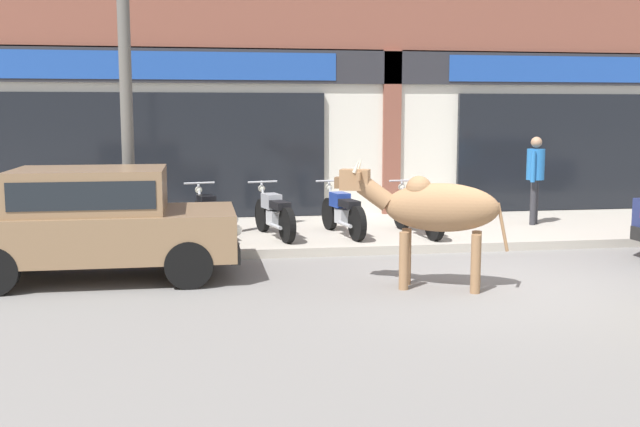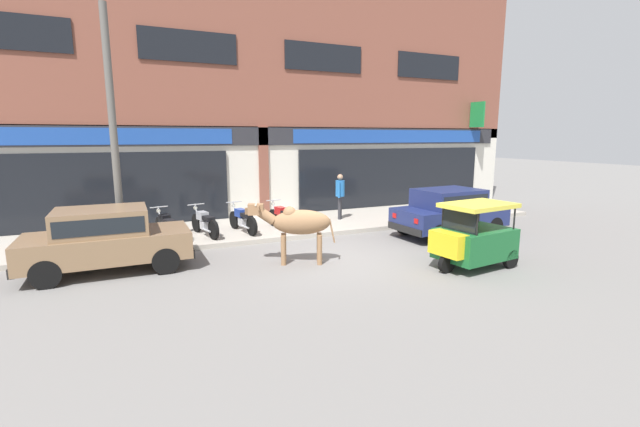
{
  "view_description": "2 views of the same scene",
  "coord_description": "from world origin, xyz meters",
  "px_view_note": "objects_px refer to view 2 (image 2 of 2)",
  "views": [
    {
      "loc": [
        -3.82,
        -8.8,
        2.18
      ],
      "look_at": [
        -2.23,
        1.0,
        0.83
      ],
      "focal_mm": 42.0,
      "sensor_mm": 36.0,
      "label": 1
    },
    {
      "loc": [
        -4.66,
        -9.38,
        3.04
      ],
      "look_at": [
        0.08,
        1.0,
        0.98
      ],
      "focal_mm": 24.0,
      "sensor_mm": 36.0,
      "label": 2
    }
  ],
  "objects_px": {
    "motorcycle_0": "(167,226)",
    "motorcycle_2": "(243,220)",
    "car_1": "(106,237)",
    "cow": "(297,223)",
    "auto_rickshaw": "(473,240)",
    "utility_pole": "(113,132)",
    "motorcycle_3": "(283,217)",
    "pedestrian": "(340,192)",
    "car_0": "(449,210)",
    "motorcycle_1": "(204,223)"
  },
  "relations": [
    {
      "from": "motorcycle_0",
      "to": "motorcycle_2",
      "type": "distance_m",
      "value": 2.22
    },
    {
      "from": "car_1",
      "to": "motorcycle_2",
      "type": "relative_size",
      "value": 2.02
    },
    {
      "from": "cow",
      "to": "car_1",
      "type": "distance_m",
      "value": 4.35
    },
    {
      "from": "motorcycle_2",
      "to": "auto_rickshaw",
      "type": "bearing_deg",
      "value": -52.55
    },
    {
      "from": "auto_rickshaw",
      "to": "motorcycle_2",
      "type": "xyz_separation_m",
      "value": [
        -4.1,
        5.36,
        -0.13
      ]
    },
    {
      "from": "cow",
      "to": "auto_rickshaw",
      "type": "xyz_separation_m",
      "value": [
        3.62,
        -2.0,
        -0.35
      ]
    },
    {
      "from": "utility_pole",
      "to": "motorcycle_0",
      "type": "bearing_deg",
      "value": 34.2
    },
    {
      "from": "cow",
      "to": "car_1",
      "type": "height_order",
      "value": "cow"
    },
    {
      "from": "car_1",
      "to": "motorcycle_3",
      "type": "height_order",
      "value": "car_1"
    },
    {
      "from": "auto_rickshaw",
      "to": "car_1",
      "type": "bearing_deg",
      "value": 157.66
    },
    {
      "from": "car_1",
      "to": "pedestrian",
      "type": "height_order",
      "value": "pedestrian"
    },
    {
      "from": "cow",
      "to": "utility_pole",
      "type": "relative_size",
      "value": 0.34
    },
    {
      "from": "motorcycle_2",
      "to": "car_0",
      "type": "bearing_deg",
      "value": -23.64
    },
    {
      "from": "car_0",
      "to": "car_1",
      "type": "bearing_deg",
      "value": 177.58
    },
    {
      "from": "motorcycle_3",
      "to": "motorcycle_2",
      "type": "bearing_deg",
      "value": 172.41
    },
    {
      "from": "pedestrian",
      "to": "utility_pole",
      "type": "height_order",
      "value": "utility_pole"
    },
    {
      "from": "motorcycle_2",
      "to": "motorcycle_1",
      "type": "bearing_deg",
      "value": -179.83
    },
    {
      "from": "motorcycle_2",
      "to": "pedestrian",
      "type": "xyz_separation_m",
      "value": [
        3.69,
        0.63,
        0.6
      ]
    },
    {
      "from": "car_0",
      "to": "car_1",
      "type": "height_order",
      "value": "same"
    },
    {
      "from": "auto_rickshaw",
      "to": "motorcycle_1",
      "type": "xyz_separation_m",
      "value": [
        -5.25,
        5.36,
        -0.13
      ]
    },
    {
      "from": "motorcycle_1",
      "to": "motorcycle_2",
      "type": "distance_m",
      "value": 1.15
    },
    {
      "from": "cow",
      "to": "motorcycle_1",
      "type": "xyz_separation_m",
      "value": [
        -1.63,
        3.35,
        -0.48
      ]
    },
    {
      "from": "cow",
      "to": "motorcycle_2",
      "type": "height_order",
      "value": "cow"
    },
    {
      "from": "cow",
      "to": "car_1",
      "type": "relative_size",
      "value": 0.56
    },
    {
      "from": "car_1",
      "to": "pedestrian",
      "type": "relative_size",
      "value": 2.26
    },
    {
      "from": "car_1",
      "to": "pedestrian",
      "type": "distance_m",
      "value": 7.89
    },
    {
      "from": "motorcycle_3",
      "to": "auto_rickshaw",
      "type": "bearing_deg",
      "value": -61.15
    },
    {
      "from": "cow",
      "to": "motorcycle_3",
      "type": "height_order",
      "value": "cow"
    },
    {
      "from": "motorcycle_0",
      "to": "motorcycle_2",
      "type": "height_order",
      "value": "same"
    },
    {
      "from": "motorcycle_2",
      "to": "motorcycle_3",
      "type": "height_order",
      "value": "same"
    },
    {
      "from": "motorcycle_0",
      "to": "motorcycle_3",
      "type": "relative_size",
      "value": 0.99
    },
    {
      "from": "cow",
      "to": "car_0",
      "type": "height_order",
      "value": "cow"
    },
    {
      "from": "auto_rickshaw",
      "to": "motorcycle_2",
      "type": "distance_m",
      "value": 6.75
    },
    {
      "from": "car_0",
      "to": "motorcycle_0",
      "type": "xyz_separation_m",
      "value": [
        -8.06,
        2.5,
        -0.29
      ]
    },
    {
      "from": "motorcycle_2",
      "to": "utility_pole",
      "type": "distance_m",
      "value": 4.36
    },
    {
      "from": "car_0",
      "to": "pedestrian",
      "type": "bearing_deg",
      "value": 124.06
    },
    {
      "from": "car_0",
      "to": "motorcycle_0",
      "type": "height_order",
      "value": "car_0"
    },
    {
      "from": "cow",
      "to": "motorcycle_1",
      "type": "bearing_deg",
      "value": 115.96
    },
    {
      "from": "auto_rickshaw",
      "to": "motorcycle_3",
      "type": "bearing_deg",
      "value": 118.85
    },
    {
      "from": "motorcycle_2",
      "to": "utility_pole",
      "type": "bearing_deg",
      "value": -166.0
    },
    {
      "from": "motorcycle_0",
      "to": "utility_pole",
      "type": "height_order",
      "value": "utility_pole"
    },
    {
      "from": "motorcycle_1",
      "to": "utility_pole",
      "type": "xyz_separation_m",
      "value": [
        -2.23,
        -0.84,
        2.63
      ]
    },
    {
      "from": "car_1",
      "to": "motorcycle_3",
      "type": "relative_size",
      "value": 2.01
    },
    {
      "from": "motorcycle_2",
      "to": "utility_pole",
      "type": "height_order",
      "value": "utility_pole"
    },
    {
      "from": "car_0",
      "to": "utility_pole",
      "type": "height_order",
      "value": "utility_pole"
    },
    {
      "from": "motorcycle_0",
      "to": "motorcycle_3",
      "type": "xyz_separation_m",
      "value": [
        3.46,
        -0.11,
        0.0
      ]
    },
    {
      "from": "car_0",
      "to": "motorcycle_0",
      "type": "relative_size",
      "value": 2.06
    },
    {
      "from": "auto_rickshaw",
      "to": "pedestrian",
      "type": "distance_m",
      "value": 6.02
    },
    {
      "from": "motorcycle_1",
      "to": "motorcycle_3",
      "type": "height_order",
      "value": "same"
    },
    {
      "from": "car_1",
      "to": "motorcycle_1",
      "type": "bearing_deg",
      "value": 40.27
    }
  ]
}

